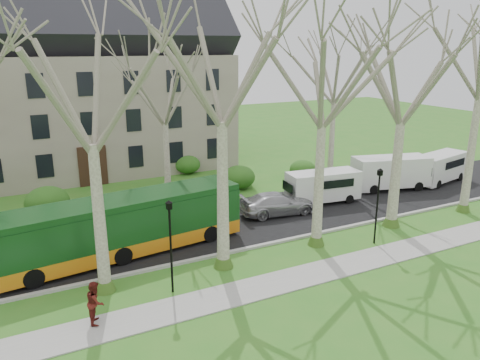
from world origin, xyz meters
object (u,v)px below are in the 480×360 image
bus_follow (125,225)px  pedestrian_b (95,302)px  van_b (391,173)px  sedan (277,204)px  van_a (323,187)px  van_c (440,168)px

bus_follow → pedestrian_b: bearing=-121.2°
bus_follow → van_b: (21.12, 2.34, -0.34)m
sedan → van_a: 4.18m
bus_follow → van_c: (26.10, 1.96, -0.44)m
bus_follow → van_c: bus_follow is taller
sedan → van_b: size_ratio=0.87×
sedan → bus_follow: bearing=104.5°
pedestrian_b → van_b: bearing=-56.7°
bus_follow → sedan: bus_follow is taller
sedan → van_b: 10.78m
pedestrian_b → van_c: bearing=-60.6°
van_b → bus_follow: bearing=-158.8°
van_b → van_c: bearing=10.6°
sedan → van_c: size_ratio=0.94×
sedan → van_b: van_b is taller
van_b → sedan: bearing=-160.6°
van_a → van_c: 11.60m
bus_follow → van_b: 21.25m
bus_follow → van_c: 26.18m
van_c → van_a: bearing=167.4°
van_b → van_c: van_b is taller
bus_follow → van_b: bearing=-0.7°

